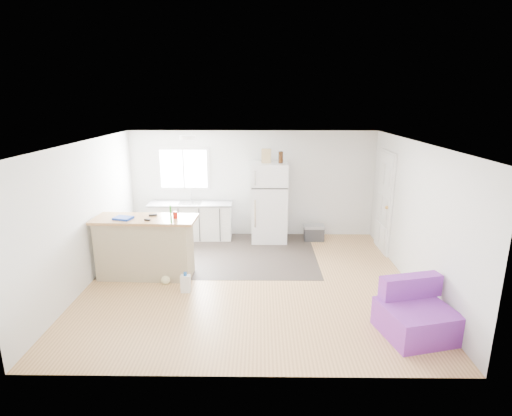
{
  "coord_description": "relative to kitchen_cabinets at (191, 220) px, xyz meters",
  "views": [
    {
      "loc": [
        0.18,
        -6.39,
        3.06
      ],
      "look_at": [
        0.1,
        0.7,
        1.13
      ],
      "focal_mm": 28.0,
      "sensor_mm": 36.0,
      "label": 1
    }
  ],
  "objects": [
    {
      "name": "blue_tray",
      "position": [
        -0.78,
        -2.11,
        0.68
      ],
      "size": [
        0.35,
        0.29,
        0.04
      ],
      "primitive_type": "cube",
      "rotation": [
        0.0,
        0.0,
        -0.28
      ],
      "color": "#1235AC",
      "rests_on": "peninsula"
    },
    {
      "name": "bottle_right",
      "position": [
        2.01,
        -0.13,
        1.45
      ],
      "size": [
        0.07,
        0.07,
        0.25
      ],
      "primitive_type": "cylinder",
      "rotation": [
        0.0,
        0.0,
        0.07
      ],
      "color": "#391D0A",
      "rests_on": "refrigerator"
    },
    {
      "name": "ceiling_fixture",
      "position": [
        0.18,
        -1.01,
        1.94
      ],
      "size": [
        0.3,
        0.3,
        0.07
      ],
      "primitive_type": "cylinder",
      "color": "white",
      "rests_on": "ceiling"
    },
    {
      "name": "cardboard_box",
      "position": [
        1.69,
        -0.1,
        1.47
      ],
      "size": [
        0.21,
        0.12,
        0.3
      ],
      "primitive_type": "cube",
      "rotation": [
        0.0,
        0.0,
        -0.12
      ],
      "color": "tan",
      "rests_on": "refrigerator"
    },
    {
      "name": "bottle_left",
      "position": [
        1.98,
        -0.14,
        1.45
      ],
      "size": [
        0.07,
        0.07,
        0.25
      ],
      "primitive_type": "cylinder",
      "rotation": [
        0.0,
        0.0,
        -0.04
      ],
      "color": "#391D0A",
      "rests_on": "refrigerator"
    },
    {
      "name": "refrigerator",
      "position": [
        1.76,
        -0.09,
        0.45
      ],
      "size": [
        0.77,
        0.74,
        1.74
      ],
      "rotation": [
        0.0,
        0.0,
        0.0
      ],
      "color": "white",
      "rests_on": "floor"
    },
    {
      "name": "room",
      "position": [
        1.38,
        -2.21,
        0.78
      ],
      "size": [
        5.51,
        5.01,
        2.41
      ],
      "color": "#AC7A48",
      "rests_on": "ground"
    },
    {
      "name": "cleaner_jug",
      "position": [
        0.34,
        -2.64,
        -0.27
      ],
      "size": [
        0.16,
        0.11,
        0.35
      ],
      "rotation": [
        0.0,
        0.0,
        0.02
      ],
      "color": "white",
      "rests_on": "floor"
    },
    {
      "name": "purple_seat",
      "position": [
        3.65,
        -3.79,
        -0.16
      ],
      "size": [
        1.04,
        1.01,
        0.72
      ],
      "rotation": [
        0.0,
        0.0,
        0.24
      ],
      "color": "purple",
      "rests_on": "floor"
    },
    {
      "name": "cooler",
      "position": [
        2.77,
        -0.1,
        -0.25
      ],
      "size": [
        0.46,
        0.31,
        0.35
      ],
      "rotation": [
        0.0,
        0.0,
        -0.0
      ],
      "color": "#313134",
      "rests_on": "floor"
    },
    {
      "name": "mop",
      "position": [
        -0.03,
        -2.32,
        -0.19
      ],
      "size": [
        0.26,
        0.39,
        1.41
      ],
      "rotation": [
        0.0,
        0.0,
        0.18
      ],
      "color": "green",
      "rests_on": "floor"
    },
    {
      "name": "kitchen_cabinets",
      "position": [
        0.0,
        0.0,
        0.0
      ],
      "size": [
        1.87,
        0.62,
        1.1
      ],
      "rotation": [
        0.0,
        0.0,
        0.02
      ],
      "color": "white",
      "rests_on": "floor"
    },
    {
      "name": "window",
      "position": [
        -0.17,
        0.28,
        1.13
      ],
      "size": [
        1.18,
        0.06,
        0.98
      ],
      "color": "white",
      "rests_on": "back_wall"
    },
    {
      "name": "peninsula",
      "position": [
        -0.46,
        -2.02,
        0.13
      ],
      "size": [
        1.79,
        0.74,
        1.09
      ],
      "rotation": [
        0.0,
        0.0,
        -0.04
      ],
      "color": "tan",
      "rests_on": "floor"
    },
    {
      "name": "interior_door",
      "position": [
        4.11,
        -0.66,
        0.59
      ],
      "size": [
        0.11,
        0.92,
        2.1
      ],
      "color": "white",
      "rests_on": "right_wall"
    },
    {
      "name": "vinyl_zone",
      "position": [
        0.66,
        -0.96,
        -0.42
      ],
      "size": [
        4.05,
        2.5,
        0.0
      ],
      "primitive_type": "cube",
      "color": "#352C28",
      "rests_on": "floor"
    },
    {
      "name": "tool_a",
      "position": [
        -0.32,
        -1.9,
        0.68
      ],
      "size": [
        0.15,
        0.09,
        0.03
      ],
      "primitive_type": "cube",
      "rotation": [
        0.0,
        0.0,
        0.3
      ],
      "color": "black",
      "rests_on": "peninsula"
    },
    {
      "name": "red_cup",
      "position": [
        0.1,
        -2.04,
        0.72
      ],
      "size": [
        0.09,
        0.09,
        0.12
      ],
      "primitive_type": "cylinder",
      "rotation": [
        0.0,
        0.0,
        0.14
      ],
      "color": "red",
      "rests_on": "peninsula"
    },
    {
      "name": "tool_b",
      "position": [
        -0.34,
        -2.18,
        0.68
      ],
      "size": [
        0.11,
        0.06,
        0.03
      ],
      "primitive_type": "cube",
      "rotation": [
        0.0,
        0.0,
        -0.22
      ],
      "color": "black",
      "rests_on": "peninsula"
    }
  ]
}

